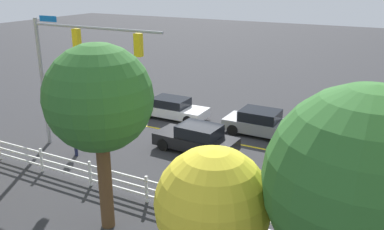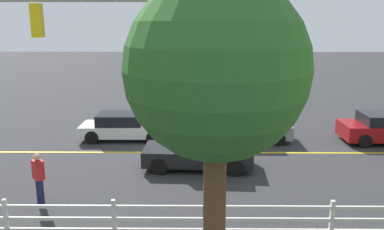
% 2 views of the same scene
% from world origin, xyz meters
% --- Properties ---
extents(ground_plane, '(120.00, 120.00, 0.00)m').
position_xyz_m(ground_plane, '(0.00, 0.00, 0.00)').
color(ground_plane, '#2D2D30').
extents(lane_center_stripe, '(28.00, 0.16, 0.01)m').
position_xyz_m(lane_center_stripe, '(-4.00, 0.00, 0.00)').
color(lane_center_stripe, gold).
rests_on(lane_center_stripe, ground_plane).
extents(signal_assembly, '(7.49, 0.38, 6.76)m').
position_xyz_m(signal_assembly, '(4.37, 4.55, 4.78)').
color(signal_assembly, gray).
rests_on(signal_assembly, ground_plane).
extents(car_1, '(4.37, 1.98, 1.43)m').
position_xyz_m(car_1, '(-3.21, -1.95, 0.69)').
color(car_1, slate).
rests_on(car_1, ground_plane).
extents(car_2, '(4.36, 2.04, 1.43)m').
position_xyz_m(car_2, '(-0.99, 1.83, 0.69)').
color(car_2, black).
rests_on(car_2, ground_plane).
extents(car_4, '(4.30, 1.85, 1.30)m').
position_xyz_m(car_4, '(2.72, -2.07, 0.64)').
color(car_4, silver).
rests_on(car_4, ground_plane).
extents(pedestrian, '(0.46, 0.47, 1.69)m').
position_xyz_m(pedestrian, '(4.14, 5.14, 0.93)').
color(pedestrian, '#191E3F').
rests_on(pedestrian, ground_plane).
extents(white_rail_fence, '(26.10, 0.10, 1.15)m').
position_xyz_m(white_rail_fence, '(-3.00, 7.25, 0.60)').
color(white_rail_fence, white).
rests_on(white_rail_fence, ground_plane).
extents(tree_2, '(2.88, 2.88, 4.77)m').
position_xyz_m(tree_2, '(-6.25, 11.18, 3.30)').
color(tree_2, brown).
rests_on(tree_2, ground_plane).
extents(tree_3, '(4.24, 4.24, 6.59)m').
position_xyz_m(tree_3, '(-9.46, 10.64, 4.45)').
color(tree_3, brown).
rests_on(tree_3, ground_plane).
extents(tree_4, '(3.60, 3.60, 6.63)m').
position_xyz_m(tree_4, '(-1.23, 9.26, 4.77)').
color(tree_4, brown).
rests_on(tree_4, ground_plane).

